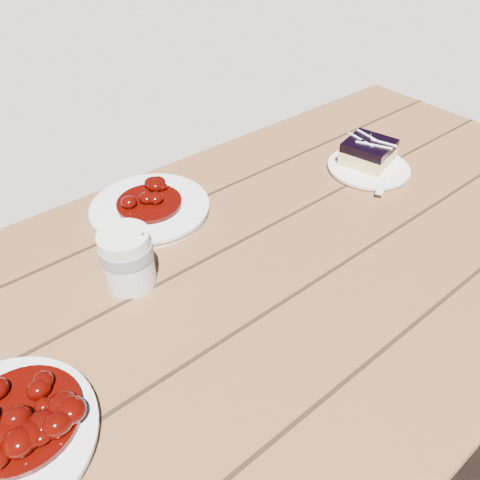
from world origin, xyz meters
TOP-DOWN VIEW (x-y plane):
  - picnic_table at (0.00, -0.00)m, footprint 2.00×1.55m
  - main_plate at (-0.27, -0.04)m, footprint 0.23×0.23m
  - goulash_stew at (-0.24, -0.03)m, footprint 0.15×0.15m
  - dessert_plate at (0.58, 0.09)m, footprint 0.18×0.18m
  - blueberry_cake at (0.59, 0.11)m, footprint 0.12×0.12m
  - fork_dessert at (0.56, 0.04)m, footprint 0.15×0.10m
  - coffee_cup at (-0.01, 0.11)m, footprint 0.08×0.08m
  - second_plate at (0.12, 0.27)m, footprint 0.23×0.23m
  - second_stew at (0.12, 0.27)m, footprint 0.13×0.13m

SIDE VIEW (x-z plane):
  - picnic_table at x=0.00m, z-range 0.21..0.96m
  - dessert_plate at x=0.58m, z-range 0.75..0.76m
  - main_plate at x=-0.27m, z-range 0.75..0.77m
  - second_plate at x=0.12m, z-range 0.75..0.77m
  - fork_dessert at x=0.56m, z-range 0.76..0.76m
  - goulash_stew at x=-0.24m, z-range 0.77..0.81m
  - second_stew at x=0.12m, z-range 0.77..0.81m
  - blueberry_cake at x=0.59m, z-range 0.76..0.82m
  - coffee_cup at x=-0.01m, z-range 0.75..0.85m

